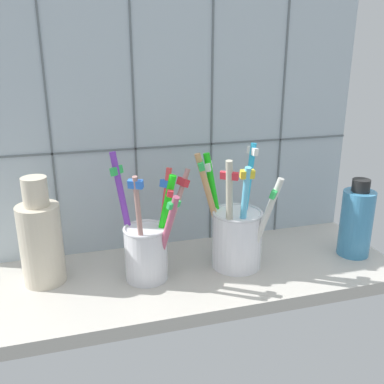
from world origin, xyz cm
name	(u,v)px	position (x,y,z in cm)	size (l,w,h in cm)	color
counter_slab	(193,277)	(0.00, 0.00, 1.00)	(64.00, 22.00, 2.00)	#BCB7AD
tile_wall_back	(172,125)	(0.00, 12.00, 22.50)	(64.00, 2.20, 45.00)	#B2C1CC
toothbrush_cup_left	(147,245)	(-6.82, 0.42, 7.20)	(12.18, 9.34, 18.81)	silver
toothbrush_cup_right	(236,233)	(6.98, 0.29, 7.49)	(11.37, 10.24, 19.29)	white
ceramic_vase	(41,239)	(-21.68, 3.24, 8.75)	(6.05, 6.05, 15.95)	beige
soap_bottle	(356,221)	(27.23, -1.70, 7.82)	(5.13, 5.13, 12.95)	#418BBA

